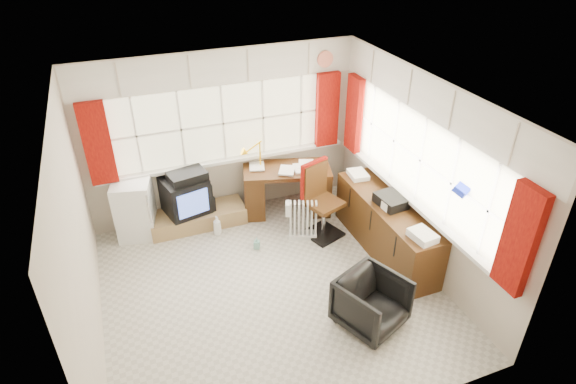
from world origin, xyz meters
The scene contains 19 objects.
ground centered at (0.00, 0.00, 0.00)m, with size 4.00×4.00×0.00m, color beige.
room_walls centered at (0.00, 0.00, 1.50)m, with size 4.00×4.00×4.00m.
window_back centered at (0.00, 1.94, 0.95)m, with size 3.70×0.12×3.60m.
window_right centered at (1.94, 0.00, 0.95)m, with size 0.12×3.70×3.60m.
curtains centered at (0.92, 0.93, 1.46)m, with size 3.83×3.83×1.15m.
overhead_cabinets centered at (0.98, 0.98, 2.25)m, with size 3.98×3.98×0.48m.
desk centered at (0.83, 1.61, 0.42)m, with size 1.42×0.96×0.79m.
desk_lamp centered at (0.48, 1.81, 1.05)m, with size 0.17×0.15×0.44m.
task_chair centered at (1.05, 0.93, 0.59)m, with size 0.60×0.62×1.12m.
office_chair centered at (0.87, -0.94, 0.32)m, with size 0.67×0.69×0.63m, color black.
radiator centered at (0.79, 0.86, 0.24)m, with size 0.43×0.29×0.59m.
credenza centered at (1.73, 0.20, 0.39)m, with size 0.50×2.00×0.85m.
file_tray centered at (1.74, 0.17, 0.82)m, with size 0.31×0.40×0.13m, color black.
tv_bench centered at (-0.55, 1.72, 0.12)m, with size 1.40×0.50×0.25m, color #9A794D.
crt_tv centered at (-0.68, 1.77, 0.52)m, with size 0.70×0.67×0.54m.
hifi_stack centered at (-0.63, 1.74, 0.56)m, with size 0.69×0.51×0.65m.
mini_fridge centered at (-1.40, 1.80, 0.44)m, with size 0.62×0.62×0.87m.
spray_bottle_a centered at (-0.34, 1.38, 0.15)m, with size 0.12×0.12×0.30m, color silver.
spray_bottle_b centered at (0.09, 0.86, 0.09)m, with size 0.08×0.08×0.17m, color #80BFB0.
Camera 1 is at (-1.42, -4.28, 4.18)m, focal length 30.00 mm.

